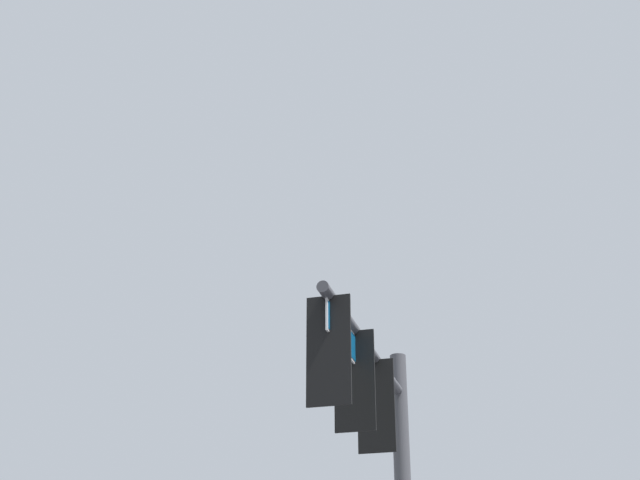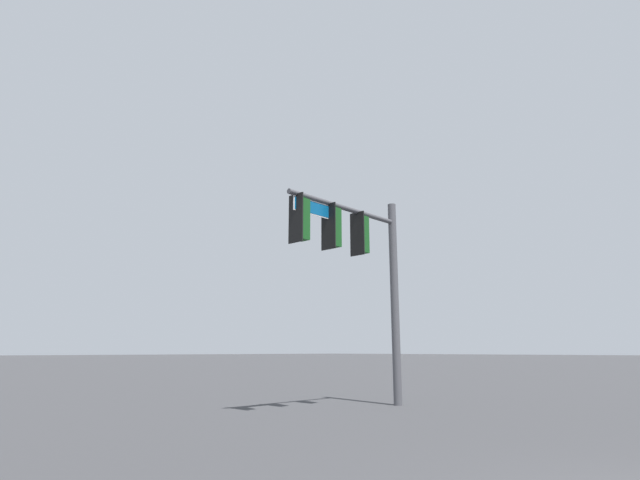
% 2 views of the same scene
% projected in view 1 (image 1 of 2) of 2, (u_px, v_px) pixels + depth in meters
% --- Properties ---
extents(signal_pole_near, '(4.62, 0.58, 6.22)m').
position_uv_depth(signal_pole_near, '(379.00, 456.00, 12.01)').
color(signal_pole_near, '#47474C').
rests_on(signal_pole_near, ground_plane).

